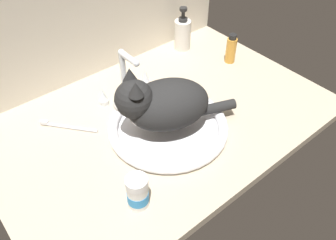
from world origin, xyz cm
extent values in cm
cube|color=#B7A88E|center=(0.00, 0.00, 1.50)|extent=(108.03, 70.37, 3.00)
cube|color=beige|center=(0.00, 36.39, 22.31)|extent=(108.03, 2.40, 44.62)
torus|color=white|center=(-2.32, -5.33, 4.57)|extent=(37.17, 37.17, 3.15)
cylinder|color=white|center=(-2.32, -5.33, 3.30)|extent=(32.45, 32.45, 0.60)
cylinder|color=silver|center=(-2.32, 18.01, 4.19)|extent=(4.00, 4.00, 2.37)
cylinder|color=silver|center=(-2.32, 18.01, 12.47)|extent=(2.00, 2.00, 14.20)
sphere|color=silver|center=(-2.32, 18.01, 19.57)|extent=(2.20, 2.20, 2.20)
cylinder|color=silver|center=(-2.32, 13.90, 19.57)|extent=(2.00, 8.23, 2.00)
sphere|color=silver|center=(-2.32, 9.79, 19.57)|extent=(2.10, 2.10, 2.10)
cylinder|color=silver|center=(-10.99, 18.01, 3.80)|extent=(3.20, 3.20, 1.60)
cone|color=silver|center=(-10.99, 18.01, 6.79)|extent=(2.88, 2.88, 4.38)
cylinder|color=silver|center=(6.35, 18.01, 3.80)|extent=(3.20, 3.20, 1.60)
cone|color=silver|center=(6.35, 18.01, 6.79)|extent=(2.88, 2.88, 4.38)
ellipsoid|color=black|center=(-2.32, -5.33, 13.25)|extent=(29.18, 24.93, 14.20)
sphere|color=black|center=(-11.50, -1.74, 17.73)|extent=(11.07, 11.07, 11.07)
cone|color=black|center=(-12.71, -4.84, 23.68)|extent=(4.21, 4.21, 4.15)
cone|color=black|center=(-10.28, 1.35, 23.68)|extent=(4.21, 4.21, 4.15)
ellipsoid|color=silver|center=(-15.36, -0.23, 16.63)|extent=(4.79, 5.54, 3.54)
ellipsoid|color=silver|center=(-10.35, -2.19, 12.54)|extent=(9.86, 11.29, 7.81)
cylinder|color=black|center=(11.98, -10.93, 7.75)|extent=(13.71, 7.89, 3.20)
cylinder|color=gold|center=(40.55, 8.87, 7.93)|extent=(3.90, 3.90, 9.87)
cylinder|color=black|center=(40.55, 8.87, 13.77)|extent=(2.93, 2.93, 1.80)
cylinder|color=white|center=(-25.18, -21.35, 6.87)|extent=(5.35, 5.35, 7.74)
cylinder|color=#338CD1|center=(-25.18, -21.35, 6.25)|extent=(5.51, 5.51, 3.10)
cylinder|color=white|center=(-25.18, -21.35, 11.82)|extent=(5.62, 5.62, 2.17)
cylinder|color=silver|center=(32.88, 28.24, 8.98)|extent=(6.50, 6.50, 11.95)
cylinder|color=black|center=(32.88, 28.24, 15.55)|extent=(3.57, 3.57, 1.20)
cylinder|color=black|center=(32.88, 28.24, 17.71)|extent=(1.30, 1.30, 3.12)
cylinder|color=black|center=(32.88, 28.24, 19.87)|extent=(2.92, 2.92, 1.20)
cylinder|color=silver|center=(-25.05, 13.74, 3.50)|extent=(11.05, 13.11, 1.00)
cube|color=white|center=(-31.02, 20.98, 4.10)|extent=(2.58, 2.77, 1.20)
camera|label=1|loc=(-51.16, -64.70, 78.32)|focal=36.98mm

